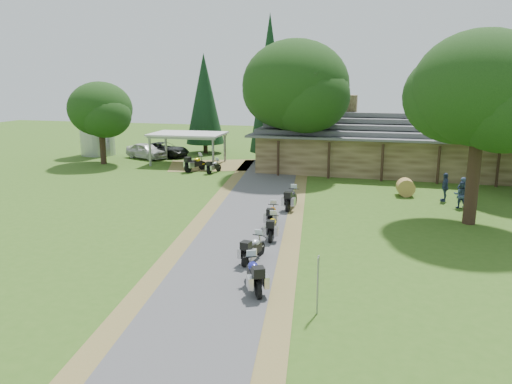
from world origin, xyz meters
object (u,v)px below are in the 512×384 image
(motorcycle_row_c, at_px, (272,226))
(motorcycle_carport_a, at_px, (195,163))
(car_dark_suv, at_px, (164,146))
(motorcycle_row_b, at_px, (253,247))
(car_white_sedan, at_px, (146,149))
(motorcycle_row_a, at_px, (254,273))
(motorcycle_row_d, at_px, (272,214))
(hay_bale, at_px, (406,187))
(lodge, at_px, (384,142))
(motorcycle_carport_b, at_px, (214,166))
(carport, at_px, (188,148))
(silo, at_px, (96,121))
(motorcycle_row_e, at_px, (291,198))

(motorcycle_row_c, xyz_separation_m, motorcycle_carport_a, (-10.25, 15.79, 0.11))
(car_dark_suv, bearing_deg, motorcycle_row_b, -138.94)
(car_white_sedan, xyz_separation_m, motorcycle_row_b, (17.25, -24.06, -0.33))
(car_dark_suv, height_order, motorcycle_row_a, car_dark_suv)
(car_dark_suv, relative_size, motorcycle_row_d, 3.09)
(car_white_sedan, height_order, car_dark_suv, car_dark_suv)
(motorcycle_carport_a, distance_m, hay_bale, 17.42)
(lodge, bearing_deg, motorcycle_carport_b, -161.13)
(car_dark_suv, height_order, motorcycle_row_d, car_dark_suv)
(motorcycle_row_a, bearing_deg, lodge, -35.27)
(motorcycle_row_b, distance_m, motorcycle_carport_a, 21.61)
(lodge, height_order, motorcycle_row_a, lodge)
(carport, height_order, motorcycle_carport_a, carport)
(carport, distance_m, motorcycle_row_c, 22.66)
(lodge, relative_size, car_white_sedan, 3.74)
(motorcycle_row_a, bearing_deg, silo, 14.31)
(silo, xyz_separation_m, motorcycle_carport_b, (14.64, -6.30, -2.83))
(car_white_sedan, relative_size, hay_bale, 5.03)
(motorcycle_carport_a, xyz_separation_m, motorcycle_carport_b, (1.75, -0.31, -0.15))
(lodge, bearing_deg, motorcycle_row_c, -103.67)
(motorcycle_row_c, height_order, motorcycle_carport_a, motorcycle_carport_a)
(hay_bale, bearing_deg, car_white_sedan, 157.66)
(silo, distance_m, car_white_sedan, 6.41)
(carport, bearing_deg, motorcycle_row_d, -57.88)
(silo, height_order, motorcycle_row_e, silo)
(car_dark_suv, distance_m, motorcycle_carport_a, 8.80)
(silo, xyz_separation_m, motorcycle_row_b, (23.09, -25.04, -2.79))
(motorcycle_row_a, bearing_deg, motorcycle_row_d, -17.73)
(carport, distance_m, car_white_sedan, 5.39)
(motorcycle_row_e, height_order, hay_bale, motorcycle_row_e)
(lodge, xyz_separation_m, motorcycle_row_e, (-5.04, -14.29, -1.77))
(silo, distance_m, hay_bale, 31.66)
(motorcycle_carport_a, bearing_deg, motorcycle_row_b, -127.24)
(carport, bearing_deg, motorcycle_row_c, -59.91)
(motorcycle_carport_a, xyz_separation_m, hay_bale, (16.75, -4.77, -0.16))
(motorcycle_row_e, distance_m, motorcycle_carport_a, 14.23)
(silo, relative_size, car_white_sedan, 1.19)
(carport, distance_m, motorcycle_row_a, 28.32)
(carport, xyz_separation_m, motorcycle_carport_b, (3.71, -3.60, -0.82))
(lodge, height_order, motorcycle_row_c, lodge)
(silo, distance_m, motorcycle_row_c, 31.90)
(motorcycle_row_d, distance_m, motorcycle_carport_a, 16.78)
(silo, xyz_separation_m, motorcycle_row_e, (22.98, -16.02, -2.73))
(motorcycle_row_a, xyz_separation_m, motorcycle_carport_a, (-10.99, 21.88, 0.06))
(motorcycle_row_b, xyz_separation_m, motorcycle_row_d, (-0.44, 5.40, -0.01))
(motorcycle_row_d, xyz_separation_m, hay_bale, (7.00, 8.88, -0.05))
(motorcycle_row_a, bearing_deg, car_white_sedan, 7.57)
(car_dark_suv, height_order, motorcycle_row_c, car_dark_suv)
(lodge, height_order, motorcycle_row_d, lodge)
(motorcycle_row_b, height_order, motorcycle_carport_b, motorcycle_row_b)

